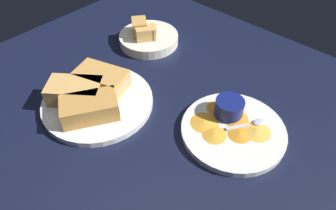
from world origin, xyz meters
TOP-DOWN VIEW (x-y plane):
  - ground_plane at (0.00, 0.00)cm, footprint 110.00×110.00cm
  - plate_sandwich_main at (-9.38, -6.00)cm, footprint 27.81×27.81cm
  - sandwich_half_near at (-12.50, -1.73)cm, footprint 14.78×11.27cm
  - sandwich_half_far at (-13.65, -9.11)cm, footprint 14.92×14.01cm
  - sandwich_half_extra at (-6.27, -10.26)cm, footprint 13.30×15.05cm
  - ramekin_dark_sauce at (-6.53, -11.56)cm, footprint 6.02×6.02cm
  - spoon_by_dark_ramekin at (-8.65, -6.96)cm, footprint 5.49×9.57cm
  - plate_chips_companion at (21.24, 9.11)cm, footprint 24.12×24.12cm
  - ramekin_light_gravy at (17.63, 12.13)cm, footprint 6.81×6.81cm
  - spoon_by_gravy_ramekin at (24.06, 13.31)cm, footprint 6.73×9.02cm
  - plantain_chip_scatter at (19.71, 9.07)cm, footprint 19.40×15.62cm
  - bread_basket_rear at (-19.84, 22.21)cm, footprint 18.58×18.58cm
  - paper_napkin_folded at (-18.64, -2.02)cm, footprint 11.80×9.99cm

SIDE VIEW (x-z plane):
  - ground_plane at x=0.00cm, z-range -3.00..0.00cm
  - paper_napkin_folded at x=-18.64cm, z-range 0.00..0.40cm
  - plate_sandwich_main at x=-9.38cm, z-range 0.00..1.60cm
  - plate_chips_companion at x=21.24cm, z-range 0.00..1.60cm
  - plantain_chip_scatter at x=19.71cm, z-range 1.60..2.20cm
  - spoon_by_dark_ramekin at x=-8.65cm, z-range 1.56..2.36cm
  - spoon_by_gravy_ramekin at x=24.06cm, z-range 1.56..2.36cm
  - bread_basket_rear at x=-19.84cm, z-range -1.46..6.12cm
  - ramekin_dark_sauce at x=-6.53cm, z-range 1.74..5.31cm
  - ramekin_light_gravy at x=17.63cm, z-range 1.75..5.96cm
  - sandwich_half_near at x=-12.50cm, z-range 1.60..6.40cm
  - sandwich_half_far at x=-13.65cm, z-range 1.60..6.40cm
  - sandwich_half_extra at x=-6.27cm, z-range 1.60..6.40cm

